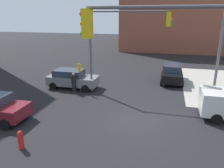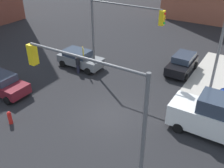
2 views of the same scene
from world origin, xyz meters
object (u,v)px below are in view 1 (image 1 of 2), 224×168
(sedan_black, at_px, (172,73))
(street_lamp_corner, at_px, (219,36))
(traffic_signal_nw_corner, at_px, (120,35))
(traffic_signal_se_corner, at_px, (187,62))
(coupe_gray, at_px, (72,79))
(pedestrian_crossing, at_px, (74,82))
(fire_hydrant, at_px, (21,140))

(sedan_black, bearing_deg, street_lamp_corner, -49.66)
(street_lamp_corner, bearing_deg, sedan_black, 130.34)
(traffic_signal_nw_corner, relative_size, traffic_signal_se_corner, 1.00)
(sedan_black, xyz_separation_m, coupe_gray, (-8.47, -4.08, 0.00))
(coupe_gray, bearing_deg, pedestrian_crossing, -59.71)
(fire_hydrant, bearing_deg, coupe_gray, 98.99)
(pedestrian_crossing, bearing_deg, fire_hydrant, -37.95)
(coupe_gray, bearing_deg, traffic_signal_se_corner, -47.69)
(fire_hydrant, xyz_separation_m, sedan_black, (7.03, 13.17, 0.36))
(traffic_signal_se_corner, relative_size, sedan_black, 1.55)
(traffic_signal_nw_corner, height_order, coupe_gray, traffic_signal_nw_corner)
(street_lamp_corner, bearing_deg, fire_hydrant, -135.67)
(fire_hydrant, height_order, sedan_black, sedan_black)
(traffic_signal_nw_corner, distance_m, sedan_black, 7.19)
(traffic_signal_nw_corner, height_order, sedan_black, traffic_signal_nw_corner)
(street_lamp_corner, distance_m, sedan_black, 5.94)
(pedestrian_crossing, bearing_deg, coupe_gray, 166.63)
(street_lamp_corner, distance_m, fire_hydrant, 14.54)
(street_lamp_corner, xyz_separation_m, fire_hydrant, (-9.95, -9.72, -4.22))
(pedestrian_crossing, bearing_deg, traffic_signal_se_corner, -0.03)
(traffic_signal_se_corner, relative_size, fire_hydrant, 6.91)
(fire_hydrant, relative_size, pedestrian_crossing, 0.56)
(pedestrian_crossing, bearing_deg, traffic_signal_nw_corner, 57.04)
(traffic_signal_nw_corner, bearing_deg, pedestrian_crossing, -169.30)
(street_lamp_corner, relative_size, pedestrian_crossing, 4.75)
(traffic_signal_nw_corner, relative_size, pedestrian_crossing, 3.86)
(traffic_signal_se_corner, xyz_separation_m, pedestrian_crossing, (-7.91, 8.30, -3.80))
(sedan_black, xyz_separation_m, pedestrian_crossing, (-7.83, -5.17, 0.03))
(traffic_signal_se_corner, height_order, pedestrian_crossing, traffic_signal_se_corner)
(coupe_gray, bearing_deg, street_lamp_corner, 3.16)
(coupe_gray, bearing_deg, sedan_black, 25.71)
(sedan_black, distance_m, pedestrian_crossing, 9.38)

